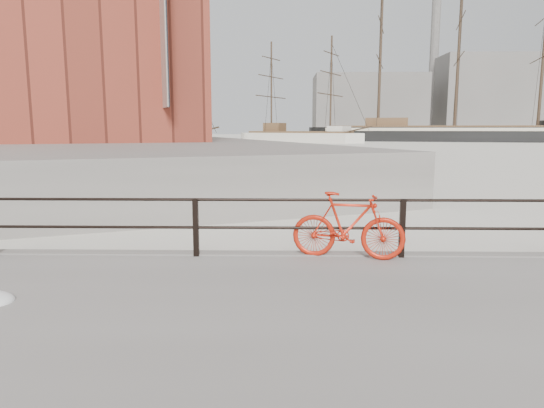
% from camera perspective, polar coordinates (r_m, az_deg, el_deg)
% --- Properties ---
extents(far_quay, '(78.44, 148.07, 1.80)m').
position_cam_1_polar(far_quay, '(87.32, -22.22, 7.19)').
color(far_quay, gray).
rests_on(far_quay, ground).
extents(bicycle, '(1.89, 0.64, 1.13)m').
position_cam_1_polar(bicycle, '(8.19, 8.96, -2.52)').
color(bicycle, red).
rests_on(bicycle, promenade).
extents(barque_black, '(66.39, 35.86, 35.55)m').
position_cam_1_polar(barque_black, '(100.24, 20.59, 6.90)').
color(barque_black, black).
rests_on(barque_black, ground).
extents(schooner_mid, '(27.98, 21.94, 18.89)m').
position_cam_1_polar(schooner_mid, '(88.14, 3.28, 7.25)').
color(schooner_mid, beige).
rests_on(schooner_mid, ground).
extents(schooner_left, '(27.01, 15.56, 19.24)m').
position_cam_1_polar(schooner_left, '(77.86, -15.59, 6.73)').
color(schooner_left, beige).
rests_on(schooner_left, ground).
extents(workboat_near, '(13.16, 10.52, 7.00)m').
position_cam_1_polar(workboat_near, '(40.14, -28.34, 4.24)').
color(workboat_near, black).
rests_on(workboat_near, ground).
extents(workboat_far, '(11.03, 5.87, 7.00)m').
position_cam_1_polar(workboat_far, '(60.66, -24.18, 5.75)').
color(workboat_far, black).
rests_on(workboat_far, ground).
extents(apartment_mustard, '(26.02, 22.15, 22.20)m').
position_cam_1_polar(apartment_mustard, '(55.40, -25.92, 18.85)').
color(apartment_mustard, gold).
rests_on(apartment_mustard, far_quay).
extents(apartment_cream, '(24.16, 21.40, 21.20)m').
position_cam_1_polar(apartment_cream, '(78.01, -24.41, 15.41)').
color(apartment_cream, beige).
rests_on(apartment_cream, far_quay).
extents(apartment_grey, '(26.02, 22.15, 23.20)m').
position_cam_1_polar(apartment_grey, '(99.95, -23.69, 14.43)').
color(apartment_grey, '#979792').
rests_on(apartment_grey, far_quay).
extents(apartment_brick, '(27.87, 22.90, 21.20)m').
position_cam_1_polar(apartment_brick, '(122.74, -23.15, 12.83)').
color(apartment_brick, maroon).
rests_on(apartment_brick, far_quay).
extents(industrial_west, '(32.00, 18.00, 18.00)m').
position_cam_1_polar(industrial_west, '(150.53, 11.20, 11.21)').
color(industrial_west, gray).
rests_on(industrial_west, ground).
extents(industrial_mid, '(26.00, 20.00, 24.00)m').
position_cam_1_polar(industrial_mid, '(165.00, 23.23, 11.50)').
color(industrial_mid, gray).
rests_on(industrial_mid, ground).
extents(smokestack, '(2.80, 2.80, 44.00)m').
position_cam_1_polar(smokestack, '(166.34, 18.48, 15.19)').
color(smokestack, gray).
rests_on(smokestack, ground).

